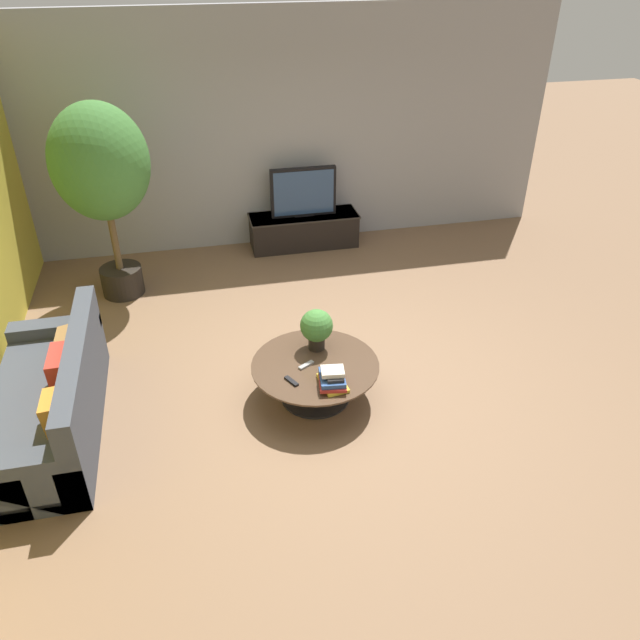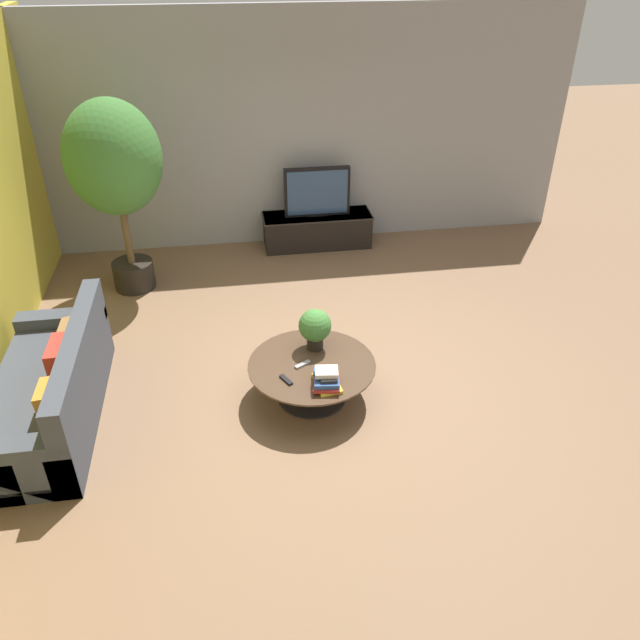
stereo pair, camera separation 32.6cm
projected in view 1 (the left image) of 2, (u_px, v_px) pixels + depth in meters
ground_plane at (338, 372)px, 6.18m from camera, size 24.00×24.00×0.00m
back_wall_stone at (278, 132)px, 8.07m from camera, size 7.40×0.12×3.00m
media_console at (304, 230)px, 8.53m from camera, size 1.47×0.50×0.45m
television at (303, 192)px, 8.24m from camera, size 0.87×0.13×0.65m
coffee_table at (315, 374)px, 5.71m from camera, size 1.17×1.17×0.38m
couch_by_wall at (52, 403)px, 5.34m from camera, size 0.84×2.05×0.84m
potted_palm_tall at (101, 169)px, 6.71m from camera, size 1.06×1.06×2.25m
potted_plant_tabletop at (317, 327)px, 5.74m from camera, size 0.31×0.31×0.40m
book_stack at (333, 379)px, 5.35m from camera, size 0.27×0.35×0.17m
remote_black at (291, 381)px, 5.42m from camera, size 0.11×0.16×0.02m
remote_silver at (306, 365)px, 5.62m from camera, size 0.16×0.12×0.02m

